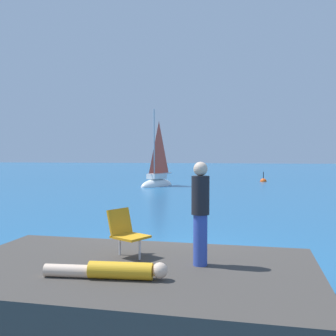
{
  "coord_description": "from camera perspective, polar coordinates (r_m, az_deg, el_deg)",
  "views": [
    {
      "loc": [
        1.25,
        -9.61,
        2.56
      ],
      "look_at": [
        -2.44,
        15.22,
        1.54
      ],
      "focal_mm": 42.59,
      "sensor_mm": 36.0,
      "label": 1
    }
  ],
  "objects": [
    {
      "name": "shore_ledge",
      "position": [
        6.53,
        -5.18,
        -17.08
      ],
      "size": [
        5.93,
        3.83,
        0.79
      ],
      "primitive_type": "cube",
      "rotation": [
        0.0,
        0.0,
        -0.07
      ],
      "color": "#423D38",
      "rests_on": "ground"
    },
    {
      "name": "ground_plane",
      "position": [
        10.02,
        1.03,
        -12.48
      ],
      "size": [
        160.0,
        160.0,
        0.0
      ],
      "primitive_type": "plane",
      "color": "#236093"
    },
    {
      "name": "boulder_seaward",
      "position": [
        8.13,
        -1.58,
        -16.04
      ],
      "size": [
        1.46,
        1.24,
        0.94
      ],
      "primitive_type": "cube",
      "rotation": [
        -0.1,
        -0.13,
        2.99
      ],
      "color": "#3D4135",
      "rests_on": "ground"
    },
    {
      "name": "boulder_inland",
      "position": [
        9.42,
        -17.14,
        -13.56
      ],
      "size": [
        1.35,
        1.51,
        0.92
      ],
      "primitive_type": "cube",
      "rotation": [
        0.14,
        -0.04,
        1.41
      ],
      "color": "#463831",
      "rests_on": "ground"
    },
    {
      "name": "person_sunbather",
      "position": [
        5.8,
        -8.09,
        -14.33
      ],
      "size": [
        1.76,
        0.27,
        0.25
      ],
      "rotation": [
        0.0,
        0.0,
        3.17
      ],
      "color": "gold",
      "rests_on": "shore_ledge"
    },
    {
      "name": "beach_chair",
      "position": [
        6.86,
        -6.07,
        -8.88
      ],
      "size": [
        0.76,
        0.72,
        0.8
      ],
      "rotation": [
        0.0,
        0.0,
        5.74
      ],
      "color": "orange",
      "rests_on": "shore_ledge"
    },
    {
      "name": "marker_buoy",
      "position": [
        35.19,
        13.49,
        -1.9
      ],
      "size": [
        0.56,
        0.56,
        1.13
      ],
      "color": "#EA5114",
      "rests_on": "ground"
    },
    {
      "name": "sailboat_near",
      "position": [
        29.67,
        -1.61,
        -1.97
      ],
      "size": [
        2.61,
        3.4,
        6.24
      ],
      "rotation": [
        0.0,
        0.0,
        4.19
      ],
      "color": "white",
      "rests_on": "ground"
    },
    {
      "name": "person_standing",
      "position": [
        6.25,
        4.65,
        -6.05
      ],
      "size": [
        0.28,
        0.28,
        1.62
      ],
      "rotation": [
        0.0,
        0.0,
        1.38
      ],
      "color": "#334CB2",
      "rests_on": "shore_ledge"
    }
  ]
}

